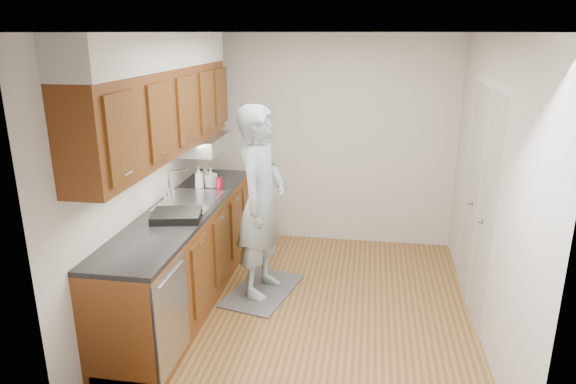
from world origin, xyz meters
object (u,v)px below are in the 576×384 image
object	(u,v)px
soap_bottle_c	(205,174)
steel_can	(213,181)
person	(261,190)
soap_bottle_b	(211,177)
dish_rack	(177,215)
soap_bottle_a	(199,178)
soda_can	(219,184)

from	to	relation	value
soap_bottle_c	steel_can	distance (m)	0.17
person	soap_bottle_b	bearing A→B (deg)	65.71
steel_can	dish_rack	distance (m)	1.01
soap_bottle_b	soap_bottle_c	bearing A→B (deg)	128.04
soap_bottle_b	steel_can	xyz separation A→B (m)	(0.02, 0.03, -0.05)
steel_can	person	bearing A→B (deg)	-37.02
soap_bottle_a	dish_rack	xyz separation A→B (m)	(0.09, -0.89, -0.09)
soap_bottle_a	soap_bottle_b	distance (m)	0.13
steel_can	soap_bottle_c	bearing A→B (deg)	138.58
soap_bottle_b	dish_rack	xyz separation A→B (m)	(-0.01, -0.98, -0.07)
soap_bottle_b	soap_bottle_c	xyz separation A→B (m)	(-0.10, 0.13, -0.01)
soap_bottle_b	soda_can	xyz separation A→B (m)	(0.12, -0.10, -0.04)
soda_can	dish_rack	distance (m)	0.89
person	soap_bottle_b	distance (m)	0.77
soda_can	soap_bottle_b	bearing A→B (deg)	140.02
soap_bottle_a	steel_can	size ratio (longest dim) A/B	1.98
soap_bottle_a	person	bearing A→B (deg)	-25.43
soap_bottle_b	soap_bottle_c	world-z (taller)	soap_bottle_b
person	dish_rack	world-z (taller)	person
soda_can	steel_can	xyz separation A→B (m)	(-0.10, 0.12, -0.01)
steel_can	dish_rack	world-z (taller)	steel_can
soap_bottle_a	soda_can	size ratio (longest dim) A/B	1.83
soap_bottle_c	soap_bottle_a	bearing A→B (deg)	-88.51
soda_can	dish_rack	bearing A→B (deg)	-97.89
person	steel_can	xyz separation A→B (m)	(-0.61, 0.46, -0.07)
soap_bottle_a	steel_can	bearing A→B (deg)	44.74
dish_rack	person	bearing A→B (deg)	27.94
soap_bottle_a	soap_bottle_c	bearing A→B (deg)	91.49
person	dish_rack	size ratio (longest dim) A/B	5.09
soap_bottle_b	soda_can	size ratio (longest dim) A/B	1.60
soap_bottle_c	person	bearing A→B (deg)	-37.80
soap_bottle_b	soda_can	distance (m)	0.16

